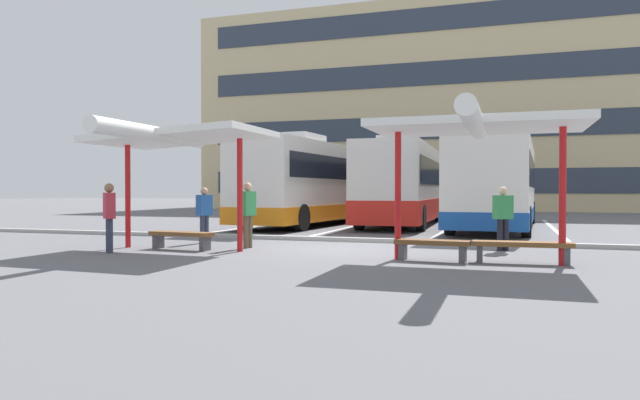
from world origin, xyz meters
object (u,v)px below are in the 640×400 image
coach_bus_0 (312,184)px  waiting_shelter_1 (476,128)px  waiting_passenger_1 (248,210)px  bench_0 (181,236)px  waiting_passenger_3 (503,214)px  waiting_passenger_2 (204,211)px  coach_bus_2 (497,185)px  bench_2 (522,247)px  waiting_passenger_0 (109,213)px  coach_bus_1 (404,186)px  bench_1 (432,245)px  waiting_shelter_0 (176,139)px

coach_bus_0 → waiting_shelter_1: 13.60m
waiting_shelter_1 → waiting_passenger_1: (-5.81, 1.48, -1.79)m
bench_0 → waiting_passenger_3: waiting_passenger_3 is taller
bench_0 → waiting_passenger_2: waiting_passenger_2 is taller
coach_bus_2 → bench_2: bearing=-86.4°
bench_0 → waiting_passenger_1: (1.44, 0.88, 0.65)m
coach_bus_0 → waiting_passenger_0: coach_bus_0 is taller
coach_bus_0 → coach_bus_2: (7.62, 0.16, -0.07)m
coach_bus_0 → coach_bus_1: size_ratio=1.04×
coach_bus_1 → waiting_passenger_3: size_ratio=6.46×
bench_1 → waiting_passenger_3: waiting_passenger_3 is taller
waiting_passenger_0 → waiting_passenger_2: bearing=74.9°
coach_bus_0 → waiting_passenger_2: (-0.20, -8.91, -0.89)m
coach_bus_0 → waiting_passenger_3: bearing=-47.1°
coach_bus_0 → bench_1: coach_bus_0 is taller
coach_bus_2 → waiting_shelter_1: coach_bus_2 is taller
coach_bus_0 → waiting_shelter_0: 11.03m
bench_2 → waiting_passenger_3: 2.59m
waiting_shelter_1 → bench_2: bearing=20.1°
waiting_shelter_0 → waiting_passenger_1: size_ratio=2.80×
waiting_shelter_0 → waiting_passenger_2: 2.82m
coach_bus_0 → waiting_passenger_3: size_ratio=6.75×
coach_bus_0 → coach_bus_1: 3.93m
coach_bus_2 → waiting_shelter_0: bearing=-123.8°
waiting_shelter_0 → bench_1: bearing=-1.9°
coach_bus_2 → bench_2: (0.70, -11.18, -1.38)m
coach_bus_2 → waiting_passenger_2: bearing=-130.8°
waiting_passenger_2 → waiting_passenger_3: 8.14m
coach_bus_2 → waiting_passenger_1: size_ratio=6.91×
waiting_shelter_0 → waiting_shelter_1: bearing=-2.9°
bench_1 → waiting_shelter_0: bearing=178.1°
bench_0 → waiting_passenger_2: size_ratio=1.13×
waiting_passenger_1 → waiting_passenger_3: 6.45m
waiting_passenger_1 → waiting_shelter_1: bearing=-14.3°
waiting_shelter_1 → coach_bus_2: bearing=89.0°
waiting_passenger_0 → coach_bus_0: bearing=85.1°
bench_0 → waiting_passenger_3: (7.75, 2.22, 0.57)m
bench_2 → coach_bus_0: bearing=127.1°
coach_bus_0 → waiting_shelter_0: bearing=-89.1°
waiting_passenger_0 → bench_0: bearing=45.5°
waiting_shelter_0 → waiting_passenger_0: (-1.21, -1.00, -1.82)m
coach_bus_1 → waiting_passenger_2: size_ratio=6.50×
bench_1 → waiting_passenger_1: bearing=165.0°
coach_bus_1 → bench_2: (4.55, -12.11, -1.35)m
coach_bus_1 → bench_2: size_ratio=5.17×
coach_bus_1 → bench_0: size_ratio=5.77×
coach_bus_2 → waiting_passenger_3: 8.74m
coach_bus_2 → waiting_shelter_1: size_ratio=2.52×
coach_bus_2 → waiting_shelter_1: 11.56m
coach_bus_0 → bench_2: coach_bus_0 is taller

